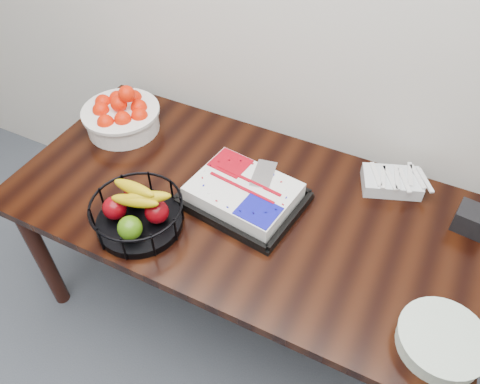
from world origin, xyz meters
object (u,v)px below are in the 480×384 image
at_px(cake_tray, 244,194).
at_px(plate_stack, 441,341).
at_px(napkin_box, 473,220).
at_px(fruit_basket, 137,212).
at_px(table, 241,216).
at_px(tangerine_bowl, 121,112).

xyz_separation_m(cake_tray, plate_stack, (0.78, -0.27, -0.01)).
bearing_deg(plate_stack, napkin_box, 88.04).
relative_size(cake_tray, fruit_basket, 1.42).
distance_m(plate_stack, napkin_box, 0.52).
xyz_separation_m(table, napkin_box, (0.80, 0.25, 0.13)).
bearing_deg(plate_stack, fruit_basket, -179.67).
height_order(table, napkin_box, napkin_box).
relative_size(tangerine_bowl, fruit_basket, 1.02).
distance_m(table, plate_stack, 0.83).
distance_m(fruit_basket, napkin_box, 1.20).
height_order(fruit_basket, napkin_box, fruit_basket).
relative_size(tangerine_bowl, plate_stack, 1.30).
xyz_separation_m(table, cake_tray, (0.01, 0.00, 0.13)).
bearing_deg(plate_stack, table, 161.26).
xyz_separation_m(table, tangerine_bowl, (-0.67, 0.17, 0.18)).
distance_m(cake_tray, napkin_box, 0.83).
bearing_deg(tangerine_bowl, table, -13.91).
height_order(cake_tray, tangerine_bowl, tangerine_bowl).
bearing_deg(cake_tray, tangerine_bowl, 166.52).
xyz_separation_m(cake_tray, tangerine_bowl, (-0.68, 0.16, 0.05)).
bearing_deg(table, napkin_box, 17.56).
bearing_deg(fruit_basket, plate_stack, 0.33).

